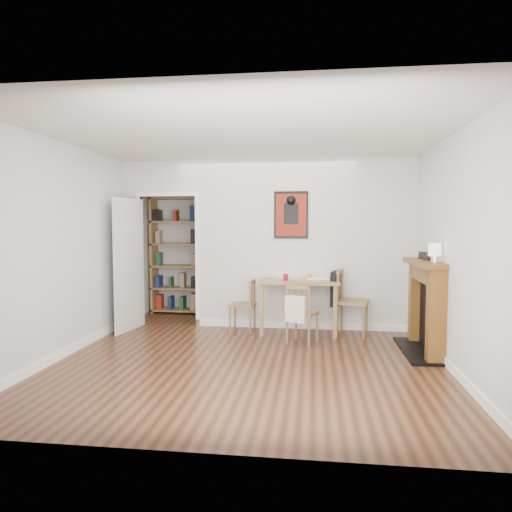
# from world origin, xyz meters

# --- Properties ---
(ground) EXTENTS (5.20, 5.20, 0.00)m
(ground) POSITION_xyz_m (0.00, 0.00, 0.00)
(ground) COLOR brown
(ground) RESTS_ON ground
(room_shell) EXTENTS (5.20, 5.20, 5.20)m
(room_shell) POSITION_xyz_m (0.10, 1.34, 1.30)
(room_shell) COLOR silver
(room_shell) RESTS_ON ground
(dining_table) EXTENTS (1.17, 0.74, 0.80)m
(dining_table) POSITION_xyz_m (0.53, 1.10, 0.70)
(dining_table) COLOR #977046
(dining_table) RESTS_ON ground
(chair_left) EXTENTS (0.42, 0.42, 0.79)m
(chair_left) POSITION_xyz_m (-0.30, 1.04, 0.40)
(chair_left) COLOR olive
(chair_left) RESTS_ON ground
(chair_right) EXTENTS (0.62, 0.57, 0.96)m
(chair_right) POSITION_xyz_m (1.29, 1.03, 0.50)
(chair_right) COLOR olive
(chair_right) RESTS_ON ground
(chair_front) EXTENTS (0.52, 0.55, 0.80)m
(chair_front) POSITION_xyz_m (0.60, 0.48, 0.41)
(chair_front) COLOR olive
(chair_front) RESTS_ON ground
(bookshelf) EXTENTS (0.89, 0.36, 2.12)m
(bookshelf) POSITION_xyz_m (-1.74, 2.40, 1.05)
(bookshelf) COLOR #977046
(bookshelf) RESTS_ON ground
(fireplace) EXTENTS (0.45, 1.25, 1.16)m
(fireplace) POSITION_xyz_m (2.16, 0.25, 0.62)
(fireplace) COLOR brown
(fireplace) RESTS_ON ground
(red_glass) EXTENTS (0.07, 0.07, 0.10)m
(red_glass) POSITION_xyz_m (0.35, 0.94, 0.84)
(red_glass) COLOR maroon
(red_glass) RESTS_ON dining_table
(orange_fruit) EXTENTS (0.08, 0.08, 0.08)m
(orange_fruit) POSITION_xyz_m (0.68, 1.18, 0.84)
(orange_fruit) COLOR orange
(orange_fruit) RESTS_ON dining_table
(placemat) EXTENTS (0.49, 0.41, 0.00)m
(placemat) POSITION_xyz_m (0.39, 1.20, 0.80)
(placemat) COLOR beige
(placemat) RESTS_ON dining_table
(notebook) EXTENTS (0.36, 0.29, 0.02)m
(notebook) POSITION_xyz_m (0.80, 1.15, 0.80)
(notebook) COLOR white
(notebook) RESTS_ON dining_table
(mantel_lamp) EXTENTS (0.15, 0.15, 0.23)m
(mantel_lamp) POSITION_xyz_m (2.14, -0.15, 1.30)
(mantel_lamp) COLOR silver
(mantel_lamp) RESTS_ON fireplace
(ceramic_jar_a) EXTENTS (0.09, 0.09, 0.11)m
(ceramic_jar_a) POSITION_xyz_m (2.15, 0.29, 1.21)
(ceramic_jar_a) COLOR black
(ceramic_jar_a) RESTS_ON fireplace
(ceramic_jar_b) EXTENTS (0.08, 0.08, 0.09)m
(ceramic_jar_b) POSITION_xyz_m (2.15, 0.56, 1.21)
(ceramic_jar_b) COLOR black
(ceramic_jar_b) RESTS_ON fireplace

